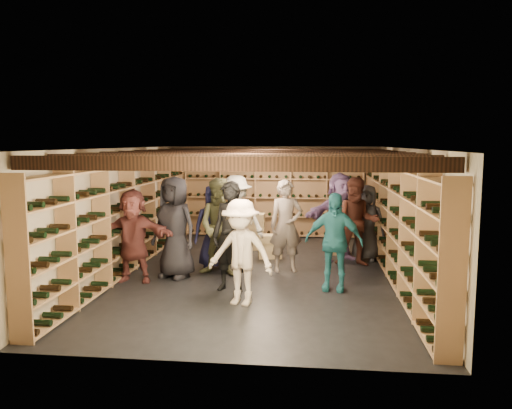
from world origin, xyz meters
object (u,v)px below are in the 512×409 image
at_px(person_11, 340,216).
at_px(person_2, 221,227).
at_px(person_3, 241,252).
at_px(person_7, 286,226).
at_px(crate_stack_right, 270,246).
at_px(crate_loose, 338,250).
at_px(person_4, 334,242).
at_px(crate_stack_left, 254,231).
at_px(person_6, 214,227).
at_px(person_12, 366,223).
at_px(person_8, 357,222).
at_px(person_5, 133,236).
at_px(person_1, 231,237).
at_px(person_9, 236,220).
at_px(person_0, 175,227).

bearing_deg(person_11, person_2, -169.54).
height_order(person_3, person_7, person_7).
bearing_deg(crate_stack_right, crate_loose, 19.27).
xyz_separation_m(person_4, person_11, (0.24, 2.25, 0.10)).
xyz_separation_m(crate_stack_left, person_2, (-0.34, -2.39, 0.50)).
distance_m(person_6, person_12, 3.25).
height_order(crate_stack_right, crate_loose, crate_stack_right).
relative_size(crate_stack_left, person_12, 0.52).
relative_size(person_8, person_12, 1.11).
relative_size(person_4, person_5, 1.00).
height_order(crate_stack_right, person_2, person_2).
distance_m(person_2, person_11, 2.76).
relative_size(person_7, person_8, 0.99).
bearing_deg(person_5, person_1, -12.25).
distance_m(crate_loose, person_9, 2.58).
relative_size(person_1, person_4, 1.12).
distance_m(crate_stack_right, person_4, 2.65).
relative_size(person_0, person_5, 1.12).
height_order(person_1, person_2, person_1).
height_order(person_3, person_6, person_6).
bearing_deg(crate_stack_right, person_9, -136.65).
height_order(person_2, person_9, person_2).
relative_size(crate_loose, person_2, 0.27).
height_order(person_1, person_6, person_1).
distance_m(person_5, person_6, 1.69).
xyz_separation_m(crate_stack_right, person_5, (-2.31, -2.12, 0.59)).
bearing_deg(person_1, person_0, 169.42).
xyz_separation_m(crate_stack_left, person_5, (-1.85, -2.99, 0.42)).
relative_size(person_1, person_6, 1.11).
xyz_separation_m(person_11, person_12, (0.55, 0.00, -0.13)).
distance_m(person_2, person_8, 2.81).
relative_size(person_2, person_5, 1.10).
xyz_separation_m(person_3, person_8, (2.01, 2.69, 0.08)).
relative_size(crate_stack_right, person_12, 0.34).
relative_size(person_3, person_6, 0.98).
height_order(crate_loose, person_0, person_0).
height_order(person_0, person_1, person_0).
xyz_separation_m(person_4, person_5, (-3.57, 0.12, 0.00)).
height_order(crate_stack_left, person_5, person_5).
bearing_deg(person_6, person_2, -82.15).
distance_m(person_1, person_11, 3.19).
bearing_deg(crate_stack_left, person_7, -66.40).
distance_m(crate_loose, person_5, 4.70).
height_order(person_0, person_9, person_0).
xyz_separation_m(crate_stack_right, person_1, (-0.46, -2.51, 0.68)).
xyz_separation_m(person_1, person_3, (0.27, -0.67, -0.11)).
distance_m(person_2, person_3, 1.77).
relative_size(person_5, person_8, 0.93).
distance_m(person_2, person_4, 2.19).
height_order(person_2, person_3, person_2).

